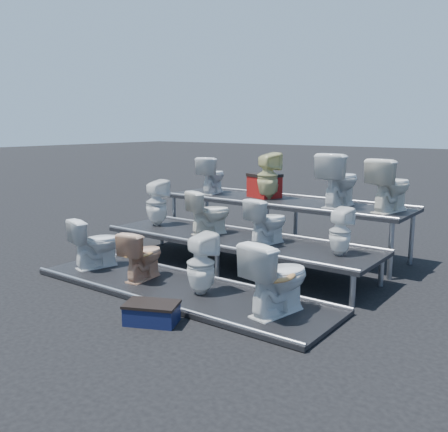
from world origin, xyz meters
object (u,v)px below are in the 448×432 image
Objects in this scene: toilet_10 at (339,180)px; red_crate at (264,187)px; toilet_3 at (277,277)px; toilet_9 at (268,176)px; toilet_4 at (157,203)px; toilet_1 at (142,255)px; toilet_6 at (267,221)px; toilet_11 at (390,185)px; step_stool at (152,314)px; toilet_5 at (209,212)px; toilet_8 at (212,175)px; toilet_7 at (340,232)px; toilet_2 at (201,264)px; toilet_0 at (96,243)px.

toilet_10 is 1.45m from red_crate.
toilet_3 is 1.66× the size of red_crate.
toilet_9 is 0.95× the size of toilet_10.
toilet_1 is at bearing 135.05° from toilet_4.
toilet_10 is (-0.46, 2.60, 0.80)m from toilet_3.
red_crate is (-0.95, 1.44, 0.26)m from toilet_6.
step_stool is (-1.32, -3.52, -1.15)m from toilet_11.
red_crate is (1.17, 1.44, 0.20)m from toilet_4.
toilet_5 is 1.21× the size of step_stool.
toilet_8 is at bearing -19.75° from toilet_6.
toilet_4 is at bearing 108.41° from step_stool.
toilet_7 reaches higher than toilet_3.
toilet_7 is (3.21, 0.00, -0.07)m from toilet_4.
toilet_1 is 1.77m from toilet_6.
toilet_8 is 1.22× the size of step_stool.
toilet_2 is at bearing 112.64° from toilet_8.
toilet_1 is at bearing 59.08° from toilet_11.
toilet_10 is at bearing -89.09° from toilet_2.
toilet_11 is (0.78, 0.00, -0.03)m from toilet_10.
toilet_1 is at bearing -165.54° from toilet_0.
toilet_9 is 3.77m from step_stool.
toilet_0 is 0.88× the size of toilet_3.
toilet_11 reaches higher than toilet_5.
toilet_5 is 0.85× the size of toilet_9.
toilet_0 is 1.36m from toilet_4.
toilet_11 reaches higher than toilet_2.
toilet_4 is 1.18× the size of toilet_6.
toilet_11 reaches higher than toilet_1.
toilet_6 is (2.09, 1.30, 0.36)m from toilet_0.
toilet_5 is 2.66m from toilet_11.
toilet_5 is 1.34× the size of red_crate.
toilet_0 is at bearing 28.50° from toilet_7.
toilet_4 is at bearing -19.11° from toilet_2.
toilet_10 is 1.65× the size of red_crate.
toilet_4 reaches higher than toilet_1.
toilet_10 is (2.60, 1.30, 0.43)m from toilet_4.
toilet_6 is 1.75m from red_crate.
toilet_0 is 0.96× the size of toilet_2.
toilet_9 is at bearing -28.50° from toilet_7.
red_crate is (-2.21, 0.14, -0.21)m from toilet_11.
toilet_7 reaches higher than toilet_2.
toilet_0 is 2.48m from toilet_6.
step_stool is (2.02, -0.92, -0.32)m from toilet_0.
toilet_3 is 1.24× the size of toilet_8.
toilet_10 is at bearing -58.73° from toilet_7.
toilet_8 is at bearing -30.70° from toilet_3.
toilet_4 is 1.87m from red_crate.
toilet_7 is at bearing 116.82° from toilet_10.
toilet_5 is 1.02m from toilet_6.
toilet_1 reaches higher than step_stool.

